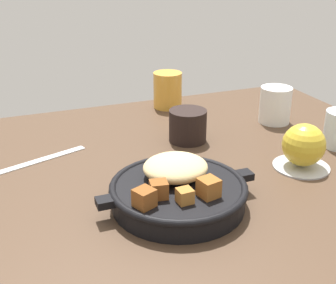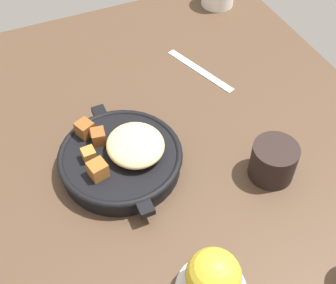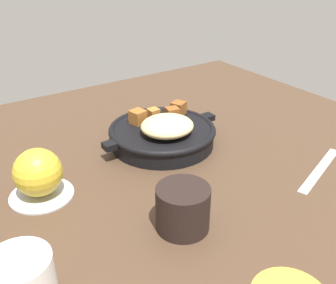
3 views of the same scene
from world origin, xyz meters
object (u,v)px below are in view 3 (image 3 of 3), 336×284
Objects in this scene: red_apple at (38,172)px; butter_knife at (320,169)px; coffee_mug_dark at (183,208)px; cast_iron_skillet at (163,133)px.

red_apple is 0.42× the size of butter_knife.
red_apple reaches higher than coffee_mug_dark.
coffee_mug_dark is (29.79, -1.26, 3.15)cm from butter_knife.
cast_iron_skillet is 3.30× the size of coffee_mug_dark.
red_apple is 48.87cm from butter_knife.
red_apple is 23.94cm from coffee_mug_dark.
coffee_mug_dark reaches higher than butter_knife.
red_apple is 1.00× the size of coffee_mug_dark.
butter_knife is (-44.23, 20.32, -4.31)cm from red_apple.
cast_iron_skillet reaches higher than coffee_mug_dark.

